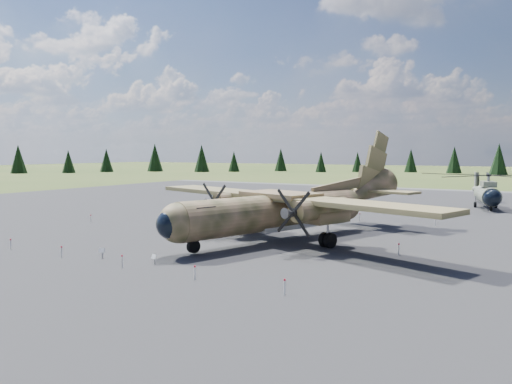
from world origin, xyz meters
The scene contains 8 objects.
ground centered at (0.00, 0.00, 0.00)m, with size 500.00×500.00×0.00m, color #505726.
apron centered at (0.00, 10.00, 0.00)m, with size 120.00×120.00×0.04m, color #525257.
transport_plane centered at (6.44, 1.97, 2.98)m, with size 30.98×27.60×10.38m.
helicopter_near centered at (18.69, 36.37, 3.28)m, with size 22.28×23.19×4.62m.
info_placard_left centered at (-1.37, -12.16, 0.50)m, with size 0.51×0.30×0.76m.
info_placard_right centered at (3.11, -11.66, 0.46)m, with size 0.47×0.27×0.69m.
barrier_fence centered at (-0.46, -0.08, 0.51)m, with size 33.12×29.62×0.85m.
treeline centered at (3.34, -4.79, 4.91)m, with size 309.97×310.01×10.98m.
Camera 1 is at (26.00, -36.69, 7.59)m, focal length 35.00 mm.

